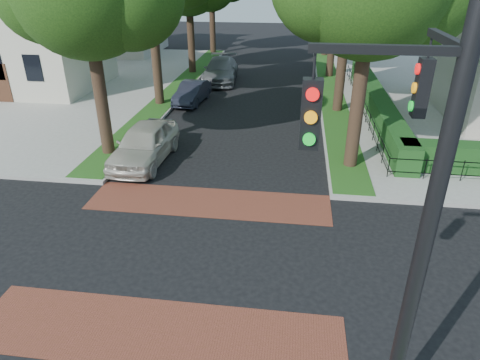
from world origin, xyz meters
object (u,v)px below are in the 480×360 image
parked_car_front (144,144)px  parked_car_rear (221,70)px  traffic_signal (415,200)px  parked_car_middle (192,93)px

parked_car_front → parked_car_rear: 15.23m
traffic_signal → parked_car_middle: (-8.49, 20.25, -4.04)m
traffic_signal → parked_car_rear: size_ratio=1.36×
parked_car_middle → parked_car_rear: size_ratio=0.69×
traffic_signal → parked_car_front: traffic_signal is taller
traffic_signal → parked_car_middle: bearing=112.7°
parked_car_front → parked_car_rear: parked_car_front is taller
traffic_signal → parked_car_middle: 22.32m
parked_car_front → parked_car_rear: size_ratio=0.85×
parked_car_front → traffic_signal: bearing=-50.2°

